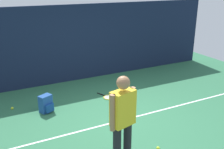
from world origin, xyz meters
The scene contains 8 objects.
ground_plane centered at (0.00, 0.00, 0.00)m, with size 12.00×12.00×0.00m, color #2D6B47.
back_fence centered at (0.00, 3.00, 1.21)m, with size 10.00×0.10×2.42m, color #141E38.
court_line centered at (0.00, -0.06, 0.00)m, with size 9.00×0.05×0.00m, color white.
tennis_player centered at (-0.76, -1.49, 0.97)m, with size 0.52×0.31×1.70m.
tennis_racket centered at (0.31, 1.24, 0.01)m, with size 0.42×0.63×0.03m.
backpack centered at (-1.44, 1.17, 0.21)m, with size 0.36×0.36×0.44m.
tennis_ball_near_player centered at (0.10, -1.37, 0.03)m, with size 0.07×0.07×0.07m, color #CCE033.
tennis_ball_by_fence centered at (-2.19, 1.69, 0.03)m, with size 0.07×0.07×0.07m, color #CCE033.
Camera 1 is at (-2.65, -4.81, 3.09)m, focal length 42.24 mm.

